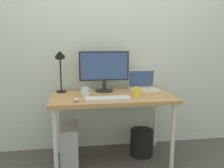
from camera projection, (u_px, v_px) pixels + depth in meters
name	position (u px, v px, depth m)	size (l,w,h in m)	color
ground_plane	(112.00, 159.00, 2.67)	(6.00, 6.00, 0.00)	#4C4742
back_wall	(107.00, 41.00, 2.83)	(4.40, 0.04, 2.60)	silver
desk	(112.00, 101.00, 2.56)	(1.28, 0.68, 0.73)	#B7844C
monitor	(104.00, 69.00, 2.69)	(0.56, 0.20, 0.45)	#232328
laptop	(143.00, 85.00, 2.81)	(0.32, 0.26, 0.23)	silver
desk_lamp	(60.00, 61.00, 2.60)	(0.11, 0.16, 0.49)	black
keyboard	(107.00, 99.00, 2.34)	(0.44, 0.14, 0.02)	silver
mouse	(76.00, 100.00, 2.28)	(0.06, 0.09, 0.03)	#B2B2B7
coffee_mug	(137.00, 92.00, 2.47)	(0.11, 0.08, 0.10)	yellow
glass_cup	(85.00, 92.00, 2.50)	(0.12, 0.09, 0.09)	silver
computer_tower	(70.00, 145.00, 2.56)	(0.18, 0.36, 0.42)	#B2B2B7
wastebasket	(142.00, 142.00, 2.76)	(0.26, 0.26, 0.30)	black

